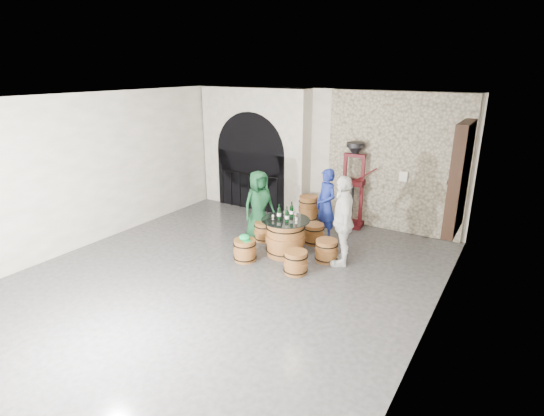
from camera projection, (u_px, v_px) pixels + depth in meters
The scene contains 30 objects.
ground at pixel (229, 276), 7.87m from camera, with size 8.00×8.00×0.00m, color #2E2E31.
wall_back at pixel (324, 155), 10.59m from camera, with size 8.00×8.00×0.00m, color silver.
wall_left at pixel (96, 169), 9.10m from camera, with size 8.00×8.00×0.00m, color silver.
wall_right at pixel (436, 232), 5.62m from camera, with size 8.00×8.00×0.00m, color silver.
ceiling at pixel (222, 98), 6.86m from camera, with size 8.00×8.00×0.00m, color beige.
stone_facing_panel at pixel (395, 163), 9.64m from camera, with size 3.20×0.12×3.18m, color #B2A88D.
arched_opening at pixel (255, 150), 11.33m from camera, with size 3.10×0.60×3.19m.
shuttered_window at pixel (459, 178), 7.55m from camera, with size 0.23×1.10×2.00m.
barrel_table at pixel (285, 237), 8.67m from camera, with size 0.99×0.99×0.76m.
barrel_stool_left at pixel (264, 231), 9.42m from camera, with size 0.46×0.46×0.44m.
barrel_stool_far at pixel (314, 234), 9.27m from camera, with size 0.46×0.46×0.44m.
barrel_stool_right at pixel (326, 251), 8.42m from camera, with size 0.46×0.46×0.44m.
barrel_stool_near_right at pixel (296, 262), 7.91m from camera, with size 0.46×0.46×0.44m.
barrel_stool_near_left at pixel (245, 250), 8.44m from camera, with size 0.46×0.46×0.44m.
green_cap at pixel (245, 238), 8.35m from camera, with size 0.26×0.22×0.12m.
person_green at pixel (259, 205), 9.45m from camera, with size 0.75×0.49×1.54m, color #113F21.
person_blue at pixel (326, 205), 9.32m from camera, with size 0.59×0.39×1.61m, color navy.
person_white at pixel (343, 221), 8.11m from camera, with size 1.04×0.43×1.78m, color white.
wine_bottle_left at pixel (279, 213), 8.53m from camera, with size 0.08×0.08×0.32m.
wine_bottle_center at pixel (287, 216), 8.37m from camera, with size 0.08×0.08×0.32m.
wine_bottle_right at pixel (291, 211), 8.66m from camera, with size 0.08×0.08×0.32m.
tasting_glass_a at pixel (273, 217), 8.53m from camera, with size 0.05×0.05×0.10m, color #C46A26, non-canonical shape.
tasting_glass_b at pixel (296, 220), 8.37m from camera, with size 0.05×0.05×0.10m, color #C46A26, non-canonical shape.
tasting_glass_c at pixel (285, 214), 8.74m from camera, with size 0.05×0.05×0.10m, color #C46A26, non-canonical shape.
tasting_glass_d at pixel (295, 215), 8.65m from camera, with size 0.05×0.05×0.10m, color #C46A26, non-canonical shape.
tasting_glass_e at pixel (296, 221), 8.31m from camera, with size 0.05×0.05×0.10m, color #C46A26, non-canonical shape.
tasting_glass_f at pixel (279, 214), 8.74m from camera, with size 0.05×0.05×0.10m, color #C46A26, non-canonical shape.
side_barrel at pixel (308, 209), 10.56m from camera, with size 0.49×0.49×0.65m.
corking_press at pixel (353, 179), 9.97m from camera, with size 0.85×0.49×2.04m.
control_box at pixel (404, 176), 9.53m from camera, with size 0.18×0.10×0.22m, color silver.
Camera 1 is at (4.40, -5.59, 3.68)m, focal length 28.00 mm.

